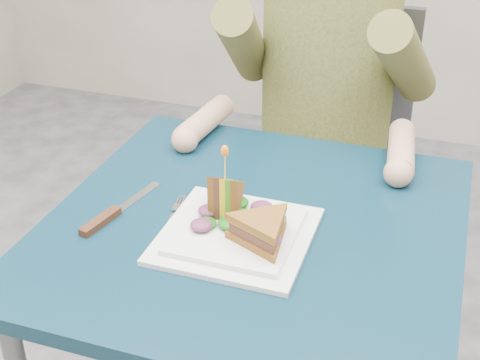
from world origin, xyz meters
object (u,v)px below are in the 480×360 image
(table, at_px, (253,257))
(fork, at_px, (171,223))
(plate, at_px, (236,234))
(sandwich_upright, at_px, (225,196))
(diner, at_px, (329,31))
(sandwich_flat, at_px, (262,230))
(chair, at_px, (329,147))
(knife, at_px, (108,217))

(table, xyz_separation_m, fork, (-0.14, -0.05, 0.08))
(plate, xyz_separation_m, sandwich_upright, (-0.04, 0.04, 0.05))
(diner, bearing_deg, sandwich_flat, -86.56)
(table, xyz_separation_m, diner, (-0.00, 0.60, 0.26))
(chair, height_order, fork, chair)
(table, bearing_deg, diner, 90.00)
(diner, relative_size, knife, 3.38)
(table, height_order, knife, knife)
(sandwich_flat, xyz_separation_m, fork, (-0.18, 0.03, -0.04))
(sandwich_upright, distance_m, fork, 0.11)
(plate, bearing_deg, sandwich_upright, 128.84)
(diner, distance_m, knife, 0.75)
(fork, height_order, knife, knife)
(diner, bearing_deg, fork, -102.24)
(diner, height_order, fork, diner)
(plate, distance_m, sandwich_flat, 0.07)
(table, bearing_deg, knife, -163.23)
(sandwich_upright, bearing_deg, plate, -51.16)
(plate, relative_size, knife, 1.18)
(diner, bearing_deg, chair, 90.00)
(fork, bearing_deg, sandwich_upright, 23.58)
(diner, height_order, sandwich_upright, diner)
(diner, xyz_separation_m, knife, (-0.26, -0.68, -0.18))
(plate, height_order, sandwich_flat, sandwich_flat)
(diner, bearing_deg, knife, -110.89)
(sandwich_upright, xyz_separation_m, knife, (-0.21, -0.06, -0.05))
(sandwich_upright, height_order, fork, sandwich_upright)
(plate, bearing_deg, table, 76.68)
(chair, distance_m, diner, 0.39)
(table, distance_m, sandwich_upright, 0.14)
(diner, relative_size, sandwich_upright, 6.05)
(fork, bearing_deg, plate, -2.16)
(plate, height_order, fork, plate)
(plate, bearing_deg, diner, 88.80)
(table, distance_m, chair, 0.72)
(sandwich_upright, height_order, knife, sandwich_upright)
(table, bearing_deg, sandwich_upright, -164.90)
(chair, xyz_separation_m, sandwich_upright, (-0.05, -0.73, 0.24))
(sandwich_flat, relative_size, fork, 0.97)
(table, relative_size, sandwich_upright, 6.09)
(diner, height_order, sandwich_flat, diner)
(sandwich_flat, bearing_deg, chair, 92.96)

